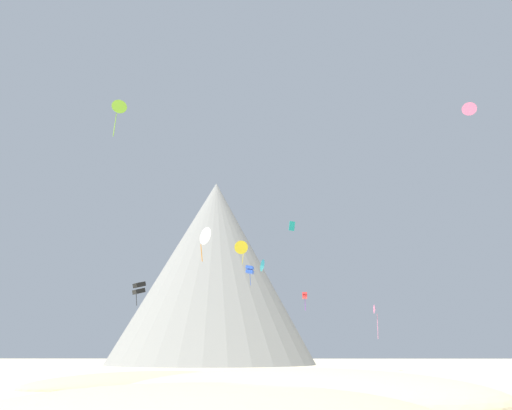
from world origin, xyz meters
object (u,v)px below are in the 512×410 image
object	(u,v)px
kite_yellow_mid	(241,247)
kite_blue_mid	(250,270)
bush_ridge_crest	(117,386)
kite_cyan_mid	(263,266)
kite_black_low	(139,288)
bush_near_left	(255,403)
kite_teal_mid	(292,226)
kite_white_mid	(204,236)
kite_red_low	(305,296)
bush_low_patch	(213,394)
kite_pink_low	(375,310)
kite_lime_high	(119,107)
rock_massif	(213,278)
bush_mid_center	(299,381)
kite_rainbow_high	(469,109)

from	to	relation	value
kite_yellow_mid	kite_blue_mid	bearing A→B (deg)	-101.88
bush_ridge_crest	kite_yellow_mid	xyz separation A→B (m)	(8.93, 31.61, 19.13)
kite_cyan_mid	kite_black_low	distance (m)	21.00
kite_blue_mid	kite_yellow_mid	bearing A→B (deg)	-178.25
bush_near_left	kite_black_low	world-z (taller)	kite_black_low
kite_cyan_mid	kite_teal_mid	bearing A→B (deg)	-141.79
kite_yellow_mid	kite_teal_mid	size ratio (longest dim) A/B	2.83
kite_yellow_mid	bush_near_left	bearing A→B (deg)	90.20
bush_near_left	kite_white_mid	xyz separation A→B (m)	(-5.62, 16.48, 13.88)
kite_red_low	bush_near_left	bearing A→B (deg)	-95.77
kite_white_mid	kite_black_low	bearing A→B (deg)	164.87
bush_low_patch	kite_cyan_mid	world-z (taller)	kite_cyan_mid
kite_white_mid	kite_pink_low	world-z (taller)	kite_white_mid
bush_ridge_crest	kite_cyan_mid	xyz separation A→B (m)	(12.50, 33.84, 16.51)
kite_cyan_mid	bush_low_patch	bearing A→B (deg)	-167.35
kite_pink_low	kite_blue_mid	world-z (taller)	kite_blue_mid
bush_near_left	kite_black_low	bearing A→B (deg)	114.92
kite_white_mid	kite_black_low	size ratio (longest dim) A/B	1.03
kite_lime_high	kite_black_low	distance (m)	27.29
kite_yellow_mid	kite_pink_low	bearing A→B (deg)	-167.41
bush_near_left	kite_cyan_mid	world-z (taller)	kite_cyan_mid
kite_pink_low	kite_black_low	xyz separation A→B (m)	(-36.63, -14.70, 1.90)
rock_massif	kite_cyan_mid	size ratio (longest dim) A/B	25.04
bush_ridge_crest	kite_pink_low	bearing A→B (deg)	50.73
bush_low_patch	bush_mid_center	size ratio (longest dim) A/B	0.99
kite_rainbow_high	kite_cyan_mid	distance (m)	39.17
kite_rainbow_high	kite_lime_high	world-z (taller)	kite_rainbow_high
kite_yellow_mid	bush_ridge_crest	bearing A→B (deg)	69.95
kite_pink_low	bush_ridge_crest	bearing A→B (deg)	143.47
bush_near_left	bush_ridge_crest	distance (m)	19.16
bush_mid_center	kite_yellow_mid	size ratio (longest dim) A/B	0.46
bush_ridge_crest	rock_massif	xyz separation A→B (m)	(-1.05, 77.89, 21.20)
kite_yellow_mid	kite_red_low	distance (m)	12.92
kite_lime_high	bush_ridge_crest	bearing A→B (deg)	114.58
kite_white_mid	kite_blue_mid	bearing A→B (deg)	130.99
kite_teal_mid	kite_black_low	xyz separation A→B (m)	(-22.07, 0.73, -8.85)
kite_blue_mid	kite_cyan_mid	world-z (taller)	kite_blue_mid
bush_low_patch	kite_blue_mid	bearing A→B (deg)	89.52
kite_blue_mid	bush_ridge_crest	bearing A→B (deg)	175.21
kite_cyan_mid	kite_white_mid	bearing A→B (deg)	-173.56
kite_rainbow_high	kite_white_mid	bearing A→B (deg)	33.40
kite_blue_mid	rock_massif	bearing A→B (deg)	25.55
kite_teal_mid	bush_low_patch	bearing A→B (deg)	-85.48
kite_red_low	kite_rainbow_high	bearing A→B (deg)	-48.61
bush_near_left	kite_yellow_mid	distance (m)	50.02
kite_blue_mid	bush_near_left	bearing A→B (deg)	-168.00
kite_rainbow_high	kite_yellow_mid	distance (m)	39.30
bush_low_patch	bush_mid_center	world-z (taller)	bush_low_patch
kite_rainbow_high	bush_low_patch	bearing A→B (deg)	56.15
rock_massif	kite_white_mid	world-z (taller)	rock_massif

